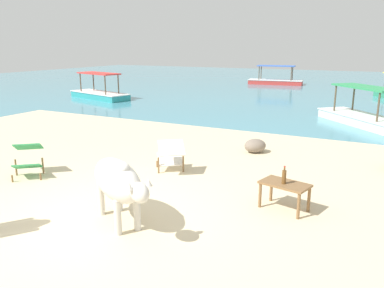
% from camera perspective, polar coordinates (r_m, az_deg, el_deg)
% --- Properties ---
extents(sand_beach, '(18.00, 14.00, 0.04)m').
position_cam_1_polar(sand_beach, '(6.29, -13.71, -10.64)').
color(sand_beach, beige).
rests_on(sand_beach, ground).
extents(water_surface, '(60.00, 36.00, 0.03)m').
position_cam_1_polar(water_surface, '(26.67, 18.82, 7.89)').
color(water_surface, teal).
rests_on(water_surface, ground).
extents(cow, '(1.69, 1.29, 1.01)m').
position_cam_1_polar(cow, '(5.79, -10.81, -5.38)').
color(cow, beige).
rests_on(cow, sand_beach).
extents(low_bench_table, '(0.84, 0.61, 0.45)m').
position_cam_1_polar(low_bench_table, '(6.43, 13.48, -6.23)').
color(low_bench_table, brown).
rests_on(low_bench_table, sand_beach).
extents(bottle, '(0.07, 0.07, 0.30)m').
position_cam_1_polar(bottle, '(6.32, 13.39, -4.69)').
color(bottle, brown).
rests_on(bottle, low_bench_table).
extents(deck_chair_near, '(0.88, 0.93, 0.68)m').
position_cam_1_polar(deck_chair_near, '(8.10, -3.18, -1.51)').
color(deck_chair_near, brown).
rests_on(deck_chair_near, sand_beach).
extents(deck_chair_far, '(0.90, 0.93, 0.68)m').
position_cam_1_polar(deck_chair_far, '(8.55, -22.98, -1.80)').
color(deck_chair_far, brown).
rests_on(deck_chair_far, sand_beach).
extents(shore_rock_medium, '(0.70, 0.70, 0.34)m').
position_cam_1_polar(shore_rock_medium, '(9.74, 9.27, -0.26)').
color(shore_rock_medium, gray).
rests_on(shore_rock_medium, sand_beach).
extents(boat_teal, '(3.85, 2.11, 1.29)m').
position_cam_1_polar(boat_teal, '(20.30, -13.44, 7.30)').
color(boat_teal, teal).
rests_on(boat_teal, water_surface).
extents(boat_red, '(3.78, 1.58, 1.29)m').
position_cam_1_polar(boat_red, '(27.66, 12.17, 9.13)').
color(boat_red, '#C63833').
rests_on(boat_red, water_surface).
extents(boat_white, '(3.33, 3.49, 1.29)m').
position_cam_1_polar(boat_white, '(14.38, 23.88, 3.71)').
color(boat_white, white).
rests_on(boat_white, water_surface).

